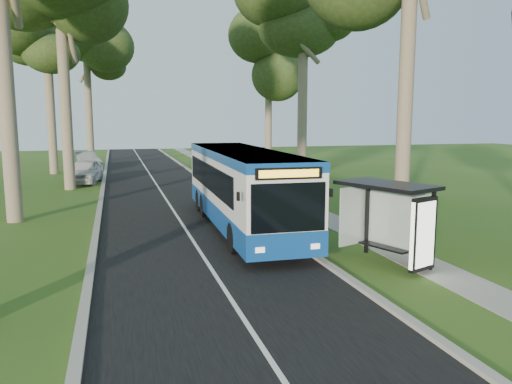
% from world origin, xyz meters
% --- Properties ---
extents(ground, '(120.00, 120.00, 0.00)m').
position_xyz_m(ground, '(0.00, 0.00, 0.00)').
color(ground, '#2E561A').
rests_on(ground, ground).
extents(road, '(7.00, 100.00, 0.02)m').
position_xyz_m(road, '(-3.50, 10.00, 0.01)').
color(road, black).
rests_on(road, ground).
extents(kerb_east, '(0.25, 100.00, 0.12)m').
position_xyz_m(kerb_east, '(0.00, 10.00, 0.06)').
color(kerb_east, '#9E9B93').
rests_on(kerb_east, ground).
extents(kerb_west, '(0.25, 100.00, 0.12)m').
position_xyz_m(kerb_west, '(-7.00, 10.00, 0.06)').
color(kerb_west, '#9E9B93').
rests_on(kerb_west, ground).
extents(centre_line, '(0.12, 100.00, 0.00)m').
position_xyz_m(centre_line, '(-3.50, 10.00, 0.02)').
color(centre_line, white).
rests_on(centre_line, road).
extents(footpath, '(1.50, 100.00, 0.02)m').
position_xyz_m(footpath, '(3.00, 10.00, 0.01)').
color(footpath, gray).
rests_on(footpath, ground).
extents(bus, '(2.82, 12.26, 3.24)m').
position_xyz_m(bus, '(-1.20, 3.98, 1.68)').
color(bus, white).
rests_on(bus, ground).
extents(bus_stop_sign, '(0.13, 0.34, 2.42)m').
position_xyz_m(bus_stop_sign, '(0.30, 0.50, 1.52)').
color(bus_stop_sign, gray).
rests_on(bus_stop_sign, ground).
extents(bus_shelter, '(2.56, 3.35, 2.55)m').
position_xyz_m(bus_shelter, '(1.94, -2.63, 1.80)').
color(bus_shelter, black).
rests_on(bus_shelter, ground).
extents(litter_bin, '(0.48, 0.48, 0.83)m').
position_xyz_m(litter_bin, '(1.55, 2.95, 0.42)').
color(litter_bin, black).
rests_on(litter_bin, ground).
extents(car_white, '(2.61, 5.06, 1.65)m').
position_xyz_m(car_white, '(-8.22, 21.04, 0.82)').
color(car_white, silver).
rests_on(car_white, ground).
extents(car_silver, '(3.20, 5.23, 1.63)m').
position_xyz_m(car_silver, '(-8.74, 30.63, 0.81)').
color(car_silver, '#9DA0A5').
rests_on(car_silver, ground).
extents(tree_west_c, '(5.20, 5.20, 15.50)m').
position_xyz_m(tree_west_c, '(-9.00, 18.00, 11.48)').
color(tree_west_c, '#7A6B56').
rests_on(tree_west_c, ground).
extents(tree_west_d, '(5.20, 5.20, 15.75)m').
position_xyz_m(tree_west_d, '(-11.00, 28.00, 11.66)').
color(tree_west_d, '#7A6B56').
rests_on(tree_west_d, ground).
extents(tree_west_e, '(5.20, 5.20, 15.68)m').
position_xyz_m(tree_west_e, '(-8.50, 38.00, 11.61)').
color(tree_west_e, '#7A6B56').
rests_on(tree_west_e, ground).
extents(tree_east_c, '(5.20, 5.20, 15.74)m').
position_xyz_m(tree_east_c, '(6.80, 18.00, 11.65)').
color(tree_east_c, '#7A6B56').
rests_on(tree_east_c, ground).
extents(tree_east_d, '(5.20, 5.20, 13.67)m').
position_xyz_m(tree_east_d, '(8.00, 30.00, 10.14)').
color(tree_east_d, '#7A6B56').
rests_on(tree_east_d, ground).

